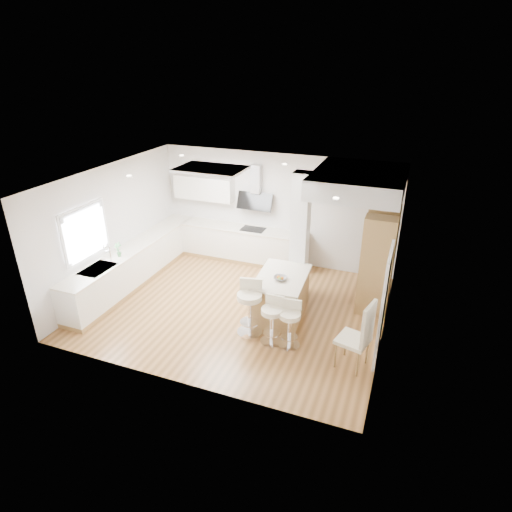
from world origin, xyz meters
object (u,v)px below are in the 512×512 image
at_px(bar_stool_b, 272,318).
at_px(bar_stool_a, 250,305).
at_px(peninsula, 281,295).
at_px(bar_stool_c, 290,322).
at_px(dining_chair, 360,334).

bearing_deg(bar_stool_b, bar_stool_a, 166.23).
distance_m(peninsula, bar_stool_a, 0.92).
relative_size(bar_stool_b, bar_stool_c, 1.03).
bearing_deg(bar_stool_b, dining_chair, -4.33).
distance_m(bar_stool_a, bar_stool_b, 0.52).
xyz_separation_m(peninsula, bar_stool_c, (0.47, -0.96, 0.06)).
height_order(peninsula, bar_stool_c, peninsula).
bearing_deg(bar_stool_a, bar_stool_c, -20.46).
bearing_deg(bar_stool_c, peninsula, 111.31).
relative_size(peninsula, bar_stool_b, 1.62).
xyz_separation_m(bar_stool_c, dining_chair, (1.27, -0.19, 0.18)).
relative_size(peninsula, dining_chair, 1.16).
relative_size(bar_stool_a, dining_chair, 0.85).
relative_size(bar_stool_a, bar_stool_b, 1.18).
bearing_deg(dining_chair, peninsula, 160.87).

